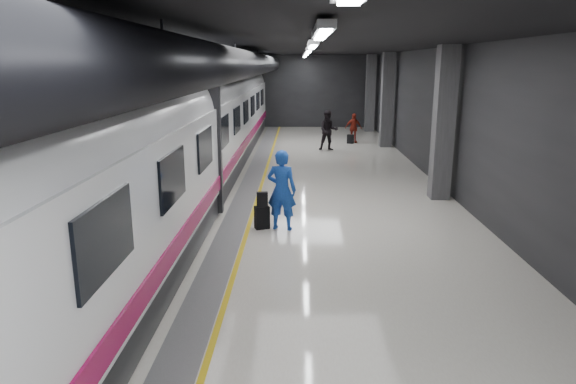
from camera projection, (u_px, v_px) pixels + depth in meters
ground at (287, 216)px, 13.77m from camera, size 40.00×40.00×0.00m
platform_hall at (278, 80)px, 13.85m from camera, size 10.02×40.02×4.51m
train at (163, 139)px, 13.34m from camera, size 3.05×38.00×4.05m
traveler_main at (282, 190)px, 12.45m from camera, size 0.81×0.61×1.98m
suitcase_main at (262, 217)px, 12.66m from camera, size 0.40×0.33×0.57m
shoulder_bag at (262, 199)px, 12.53m from camera, size 0.29×0.17×0.36m
traveler_far_a at (328, 131)px, 24.00m from camera, size 0.93×0.74×1.86m
traveler_far_b at (353, 128)px, 26.34m from camera, size 0.94×0.56×1.51m
suitcase_far at (350, 139)px, 26.19m from camera, size 0.37×0.31×0.46m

